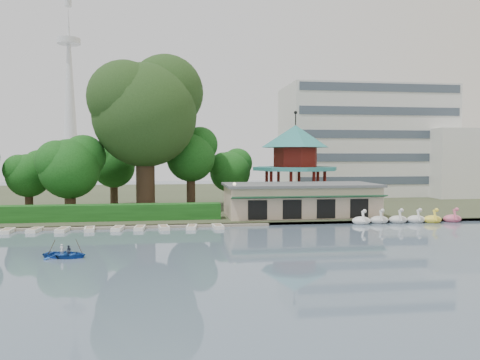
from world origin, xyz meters
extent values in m
plane|color=slate|center=(0.00, 0.00, 0.00)|extent=(220.00, 220.00, 0.00)
cube|color=#424930|center=(0.00, 52.00, 0.20)|extent=(220.00, 70.00, 0.40)
cube|color=gray|center=(0.00, 17.30, 0.15)|extent=(220.00, 0.60, 0.30)
cube|color=gray|center=(-12.00, 17.20, 0.12)|extent=(34.00, 1.60, 0.24)
cube|color=#C8AD94|center=(10.00, 22.00, 2.20)|extent=(18.00, 8.00, 3.60)
cube|color=#595B5E|center=(10.00, 22.00, 4.15)|extent=(18.60, 8.60, 0.30)
cube|color=#194C2D|center=(10.00, 17.70, 3.00)|extent=(18.00, 1.59, 0.45)
cylinder|color=#C8AD94|center=(12.00, 32.00, 1.00)|extent=(10.40, 10.40, 1.20)
cylinder|color=teal|center=(12.00, 32.00, 5.85)|extent=(12.40, 12.40, 0.50)
cylinder|color=maroon|center=(12.00, 32.00, 7.50)|extent=(6.40, 6.40, 2.80)
cone|color=teal|center=(12.00, 32.00, 10.50)|extent=(10.00, 10.00, 3.20)
cylinder|color=black|center=(12.00, 32.00, 13.00)|extent=(0.16, 0.16, 1.80)
cube|color=silver|center=(30.00, 50.00, 10.40)|extent=(30.00, 14.00, 20.00)
cube|color=silver|center=(46.00, 44.00, 6.40)|extent=(14.00, 10.00, 12.00)
cone|color=silver|center=(-42.00, 140.00, 30.00)|extent=(6.00, 6.00, 60.00)
cylinder|color=silver|center=(-42.00, 140.00, 48.00)|extent=(8.00, 8.00, 2.00)
cube|color=#1A5619|center=(-15.00, 20.50, 1.30)|extent=(30.00, 2.00, 1.80)
cylinder|color=black|center=(1.50, 19.00, 2.40)|extent=(0.12, 0.12, 4.00)
sphere|color=beige|center=(1.50, 19.00, 4.50)|extent=(0.36, 0.36, 0.36)
cylinder|color=#3A281C|center=(-9.00, 28.00, 5.45)|extent=(2.40, 2.40, 10.10)
sphere|color=#25431A|center=(-9.00, 28.00, 12.92)|extent=(13.34, 13.34, 13.34)
sphere|color=#25431A|center=(-6.33, 30.00, 16.15)|extent=(10.01, 10.01, 10.01)
sphere|color=#25431A|center=(-11.33, 26.67, 14.94)|extent=(9.34, 9.34, 9.34)
cylinder|color=#3A281C|center=(-18.00, 26.00, 2.70)|extent=(1.32, 1.32, 4.59)
sphere|color=#1A5619|center=(-18.00, 26.00, 6.10)|extent=(7.33, 7.33, 7.33)
sphere|color=#1A5619|center=(-16.53, 27.10, 7.57)|extent=(5.50, 5.50, 5.50)
sphere|color=#1A5619|center=(-19.28, 25.27, 7.02)|extent=(5.13, 5.13, 5.13)
cylinder|color=#3A281C|center=(-24.00, 30.00, 2.31)|extent=(1.01, 1.01, 3.83)
sphere|color=#1A5619|center=(-24.00, 30.00, 5.14)|extent=(5.60, 5.60, 5.60)
sphere|color=#1A5619|center=(-22.88, 30.84, 6.37)|extent=(4.20, 4.20, 4.20)
sphere|color=#1A5619|center=(-24.98, 29.44, 5.91)|extent=(3.92, 3.92, 3.92)
cylinder|color=#3A281C|center=(-3.00, 32.00, 3.25)|extent=(1.21, 1.21, 5.69)
sphere|color=#1A5619|center=(-3.00, 32.00, 7.46)|extent=(6.74, 6.74, 6.74)
sphere|color=#1A5619|center=(-1.65, 33.01, 9.28)|extent=(5.06, 5.06, 5.06)
sphere|color=#1A5619|center=(-4.18, 31.33, 8.60)|extent=(4.72, 4.72, 4.72)
cylinder|color=#3A281C|center=(3.00, 36.00, 2.37)|extent=(1.10, 1.10, 3.95)
sphere|color=#1A5619|center=(3.00, 36.00, 5.29)|extent=(6.09, 6.09, 6.09)
sphere|color=#1A5619|center=(4.22, 36.91, 6.56)|extent=(4.57, 4.57, 4.57)
sphere|color=#1A5619|center=(1.93, 35.39, 6.08)|extent=(4.26, 4.26, 4.26)
cylinder|color=#3A281C|center=(-14.00, 36.00, 2.69)|extent=(1.08, 1.08, 4.59)
sphere|color=#1A5619|center=(-14.00, 36.00, 6.09)|extent=(6.02, 6.02, 6.02)
sphere|color=#1A5619|center=(-12.80, 36.90, 7.56)|extent=(4.52, 4.52, 4.52)
sphere|color=#1A5619|center=(-15.05, 35.40, 7.01)|extent=(4.22, 4.22, 4.22)
ellipsoid|color=white|center=(15.67, 16.54, 0.35)|extent=(2.16, 1.44, 0.99)
cylinder|color=white|center=(15.67, 15.99, 0.90)|extent=(0.26, 0.79, 1.29)
sphere|color=white|center=(15.67, 15.69, 1.55)|extent=(0.44, 0.44, 0.44)
ellipsoid|color=silver|center=(17.90, 16.80, 0.35)|extent=(2.16, 1.44, 0.99)
cylinder|color=silver|center=(17.90, 16.25, 0.90)|extent=(0.26, 0.79, 1.29)
sphere|color=silver|center=(17.90, 15.95, 1.55)|extent=(0.44, 0.44, 0.44)
ellipsoid|color=silver|center=(20.19, 16.80, 0.35)|extent=(2.16, 1.44, 0.99)
cylinder|color=silver|center=(20.19, 16.25, 0.90)|extent=(0.26, 0.79, 1.29)
sphere|color=silver|center=(20.19, 15.95, 1.55)|extent=(0.44, 0.44, 0.44)
ellipsoid|color=silver|center=(22.38, 16.71, 0.35)|extent=(2.16, 1.44, 0.99)
cylinder|color=silver|center=(22.38, 16.16, 0.90)|extent=(0.26, 0.79, 1.29)
sphere|color=silver|center=(22.38, 15.86, 1.55)|extent=(0.44, 0.44, 0.44)
ellipsoid|color=yellow|center=(24.21, 16.41, 0.35)|extent=(2.16, 1.44, 0.99)
cylinder|color=yellow|center=(24.21, 15.86, 0.90)|extent=(0.26, 0.79, 1.29)
sphere|color=yellow|center=(24.21, 15.56, 1.55)|extent=(0.44, 0.44, 0.44)
ellipsoid|color=#D85F7E|center=(26.89, 16.74, 0.35)|extent=(2.16, 1.44, 0.99)
cylinder|color=#D85F7E|center=(26.89, 16.19, 0.90)|extent=(0.26, 0.79, 1.29)
sphere|color=#D85F7E|center=(26.89, 15.89, 1.55)|extent=(0.44, 0.44, 0.44)
cube|color=white|center=(-21.91, 15.69, 0.18)|extent=(1.08, 2.33, 0.36)
cube|color=white|center=(-19.34, 15.94, 0.18)|extent=(1.27, 2.40, 0.36)
cube|color=white|center=(-16.56, 15.66, 0.18)|extent=(1.18, 2.37, 0.36)
cube|color=white|center=(-13.93, 15.69, 0.18)|extent=(1.31, 2.42, 0.36)
cube|color=white|center=(-11.10, 15.81, 0.18)|extent=(1.25, 2.40, 0.36)
cube|color=white|center=(-8.88, 15.80, 0.18)|extent=(1.13, 2.35, 0.36)
cube|color=white|center=(-6.40, 15.76, 0.18)|extent=(1.32, 2.42, 0.36)
cube|color=white|center=(-3.49, 15.69, 0.18)|extent=(1.27, 2.40, 0.36)
cube|color=white|center=(-0.70, 15.70, 0.18)|extent=(1.18, 2.37, 0.36)
imported|color=#1C4EAE|center=(-13.48, 2.99, 0.48)|extent=(5.35, 4.48, 0.95)
imported|color=silver|center=(-13.78, 3.19, 0.55)|extent=(0.38, 0.30, 0.90)
imported|color=#384154|center=(-13.18, 2.79, 0.54)|extent=(0.50, 0.44, 0.87)
cylinder|color=#3A281C|center=(-14.68, 2.99, 0.35)|extent=(0.94, 0.29, 2.01)
cylinder|color=#3A281C|center=(-12.28, 2.99, 0.35)|extent=(0.94, 0.29, 2.01)
camera|label=1|loc=(-5.18, -33.61, 7.73)|focal=35.00mm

